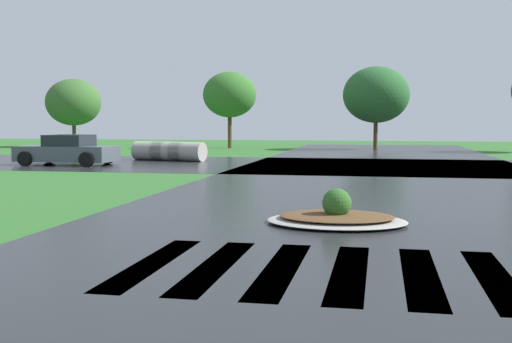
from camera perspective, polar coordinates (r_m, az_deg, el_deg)
asphalt_roadway at (r=12.63m, az=11.39°, el=-4.42°), size 11.98×80.00×0.01m
asphalt_cross_road at (r=27.88m, az=11.26°, el=0.48°), size 90.00×10.78×0.01m
crosswalk_stripes at (r=8.41m, az=11.51°, el=-8.98°), size 6.75×3.29×0.01m
median_island at (r=12.18m, az=7.28°, el=-4.07°), size 2.68×2.10×0.68m
car_blue_compact at (r=29.24m, az=-16.65°, el=1.77°), size 4.34×2.26×1.34m
drainage_pipe_stack at (r=31.29m, az=-7.87°, el=1.82°), size 3.94×1.83×0.94m
background_treeline at (r=44.09m, az=2.99°, el=6.80°), size 36.25×5.90×5.63m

